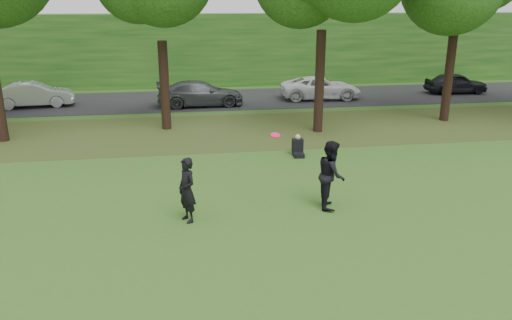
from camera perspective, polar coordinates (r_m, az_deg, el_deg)
The scene contains 9 objects.
ground at distance 11.53m, azimuth 4.32°, elevation -12.68°, with size 120.00×120.00×0.00m, color #335B1C.
leaf_litter at distance 23.52m, azimuth -2.85°, elevation 3.35°, with size 60.00×7.00×0.01m, color #413817.
street at distance 31.30m, azimuth -4.44°, elevation 6.94°, with size 70.00×7.00×0.02m, color black.
far_hedge at distance 36.90m, azimuth -5.31°, elevation 12.45°, with size 70.00×3.00×5.00m, color #164513.
player_left at distance 13.73m, azimuth -7.90°, elevation -3.43°, with size 0.67×0.44×1.82m, color black.
player_right at distance 14.68m, azimuth 8.60°, elevation -1.65°, with size 0.98×0.77×2.02m, color black.
parked_cars at distance 30.07m, azimuth -8.46°, elevation 7.75°, with size 40.11×3.56×1.52m.
frisbee at distance 14.00m, azimuth 2.23°, elevation 2.85°, with size 0.33×0.32×0.12m.
seated_person at distance 19.76m, azimuth 4.81°, elevation 1.43°, with size 0.46×0.76×0.83m.
Camera 1 is at (-2.37, -9.67, 5.82)m, focal length 35.00 mm.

